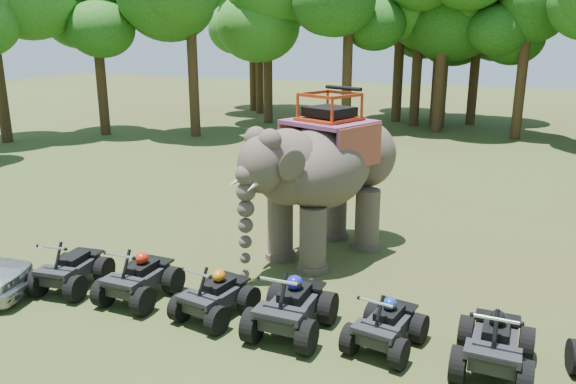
# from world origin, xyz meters

# --- Properties ---
(ground) EXTENTS (110.00, 110.00, 0.00)m
(ground) POSITION_xyz_m (0.00, 0.00, 0.00)
(ground) COLOR #47381E
(ground) RESTS_ON ground
(elephant) EXTENTS (4.02, 5.57, 4.28)m
(elephant) POSITION_xyz_m (0.57, 2.33, 2.14)
(elephant) COLOR #4B3E36
(elephant) RESTS_ON ground
(atv_0) EXTENTS (1.38, 1.78, 1.22)m
(atv_0) POSITION_xyz_m (-4.02, -1.89, 0.61)
(atv_0) COLOR black
(atv_0) RESTS_ON ground
(atv_1) EXTENTS (1.25, 1.71, 1.26)m
(atv_1) POSITION_xyz_m (-2.26, -1.75, 0.63)
(atv_1) COLOR black
(atv_1) RESTS_ON ground
(atv_2) EXTENTS (1.42, 1.77, 1.19)m
(atv_2) POSITION_xyz_m (-0.35, -1.80, 0.59)
(atv_2) COLOR black
(atv_2) RESTS_ON ground
(atv_3) EXTENTS (1.35, 1.85, 1.37)m
(atv_3) POSITION_xyz_m (1.31, -1.78, 0.68)
(atv_3) COLOR black
(atv_3) RESTS_ON ground
(atv_4) EXTENTS (1.39, 1.73, 1.16)m
(atv_4) POSITION_xyz_m (3.12, -1.63, 0.58)
(atv_4) COLOR black
(atv_4) RESTS_ON ground
(atv_5) EXTENTS (1.30, 1.76, 1.29)m
(atv_5) POSITION_xyz_m (4.99, -1.64, 0.65)
(atv_5) COLOR black
(atv_5) RESTS_ON ground
(tree_0) EXTENTS (6.87, 6.87, 9.82)m
(tree_0) POSITION_xyz_m (0.00, 24.89, 4.91)
(tree_0) COLOR #195114
(tree_0) RESTS_ON ground
(tree_1) EXTENTS (5.59, 5.59, 7.99)m
(tree_1) POSITION_xyz_m (4.78, 22.19, 3.99)
(tree_1) COLOR #195114
(tree_1) RESTS_ON ground
(tree_23) EXTENTS (5.94, 5.94, 8.48)m
(tree_23) POSITION_xyz_m (-16.95, 14.62, 4.24)
(tree_23) COLOR #195114
(tree_23) RESTS_ON ground
(tree_24) EXTENTS (6.00, 6.00, 8.56)m
(tree_24) POSITION_xyz_m (-11.95, 16.25, 4.28)
(tree_24) COLOR #195114
(tree_24) RESTS_ON ground
(tree_25) EXTENTS (6.43, 6.43, 9.18)m
(tree_25) POSITION_xyz_m (-10.21, 22.32, 4.59)
(tree_25) COLOR #195114
(tree_25) RESTS_ON ground
(tree_26) EXTENTS (5.95, 5.95, 8.50)m
(tree_26) POSITION_xyz_m (-4.28, 20.07, 4.25)
(tree_26) COLOR #195114
(tree_26) RESTS_ON ground
(tree_27) EXTENTS (7.47, 7.47, 10.68)m
(tree_27) POSITION_xyz_m (-2.66, 26.02, 5.34)
(tree_27) COLOR #195114
(tree_27) RESTS_ON ground
(tree_28) EXTENTS (5.95, 5.95, 8.50)m
(tree_28) POSITION_xyz_m (-12.63, 26.14, 4.25)
(tree_28) COLOR #195114
(tree_28) RESTS_ON ground
(tree_29) EXTENTS (5.99, 5.99, 8.56)m
(tree_29) POSITION_xyz_m (-3.30, 29.45, 4.28)
(tree_29) COLOR #195114
(tree_29) RESTS_ON ground
(tree_30) EXTENTS (7.20, 7.20, 10.28)m
(tree_30) POSITION_xyz_m (-1.22, 24.62, 5.14)
(tree_30) COLOR #195114
(tree_30) RESTS_ON ground
(tree_31) EXTENTS (5.74, 5.74, 8.20)m
(tree_31) POSITION_xyz_m (-0.21, 27.93, 4.10)
(tree_31) COLOR #195114
(tree_31) RESTS_ON ground
(tree_32) EXTENTS (6.44, 6.44, 9.20)m
(tree_32) POSITION_xyz_m (2.00, 26.60, 4.60)
(tree_32) COLOR #195114
(tree_32) RESTS_ON ground
(tree_33) EXTENTS (6.72, 6.72, 9.60)m
(tree_33) POSITION_xyz_m (-13.73, 27.41, 4.80)
(tree_33) COLOR #195114
(tree_33) RESTS_ON ground
(tree_34) EXTENTS (6.64, 6.64, 9.48)m
(tree_34) POSITION_xyz_m (0.43, 22.79, 4.74)
(tree_34) COLOR #195114
(tree_34) RESTS_ON ground
(tree_35) EXTENTS (5.97, 5.97, 8.52)m
(tree_35) POSITION_xyz_m (-0.50, 28.03, 4.26)
(tree_35) COLOR #195114
(tree_35) RESTS_ON ground
(tree_40) EXTENTS (5.42, 5.42, 7.75)m
(tree_40) POSITION_xyz_m (0.39, 24.63, 3.87)
(tree_40) COLOR #195114
(tree_40) RESTS_ON ground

